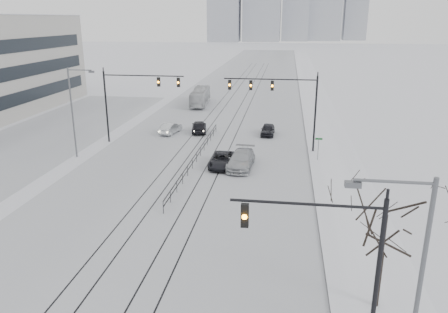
# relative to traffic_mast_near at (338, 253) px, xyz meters

# --- Properties ---
(road) EXTENTS (22.00, 260.00, 0.02)m
(road) POSITION_rel_traffic_mast_near_xyz_m (-10.79, 54.00, -4.55)
(road) COLOR silver
(road) RESTS_ON ground
(sidewalk_east) EXTENTS (5.00, 260.00, 0.16)m
(sidewalk_east) POSITION_rel_traffic_mast_near_xyz_m (2.71, 54.00, -4.48)
(sidewalk_east) COLOR white
(sidewalk_east) RESTS_ON ground
(curb) EXTENTS (0.10, 260.00, 0.12)m
(curb) POSITION_rel_traffic_mast_near_xyz_m (0.26, 54.00, -4.50)
(curb) COLOR gray
(curb) RESTS_ON ground
(parking_strip) EXTENTS (14.00, 60.00, 0.03)m
(parking_strip) POSITION_rel_traffic_mast_near_xyz_m (-30.79, 29.00, -4.55)
(parking_strip) COLOR silver
(parking_strip) RESTS_ON ground
(tram_rails) EXTENTS (5.30, 180.00, 0.01)m
(tram_rails) POSITION_rel_traffic_mast_near_xyz_m (-10.79, 34.00, -4.54)
(tram_rails) COLOR black
(tram_rails) RESTS_ON ground
(traffic_mast_near) EXTENTS (6.10, 0.37, 7.00)m
(traffic_mast_near) POSITION_rel_traffic_mast_near_xyz_m (0.00, 0.00, 0.00)
(traffic_mast_near) COLOR black
(traffic_mast_near) RESTS_ON ground
(traffic_mast_ne) EXTENTS (9.60, 0.37, 8.00)m
(traffic_mast_ne) POSITION_rel_traffic_mast_near_xyz_m (-2.64, 29.00, 1.20)
(traffic_mast_ne) COLOR black
(traffic_mast_ne) RESTS_ON ground
(traffic_mast_nw) EXTENTS (9.10, 0.37, 8.00)m
(traffic_mast_nw) POSITION_rel_traffic_mast_near_xyz_m (-19.31, 30.00, 1.01)
(traffic_mast_nw) COLOR black
(traffic_mast_nw) RESTS_ON ground
(street_light_east) EXTENTS (2.73, 0.25, 9.00)m
(street_light_east) POSITION_rel_traffic_mast_near_xyz_m (1.91, -3.00, 0.65)
(street_light_east) COLOR #595B60
(street_light_east) RESTS_ON ground
(street_light_west) EXTENTS (2.73, 0.25, 9.00)m
(street_light_west) POSITION_rel_traffic_mast_near_xyz_m (-22.99, 24.00, 0.65)
(street_light_west) COLOR #595B60
(street_light_west) RESTS_ON ground
(bare_tree) EXTENTS (4.40, 4.40, 6.10)m
(bare_tree) POSITION_rel_traffic_mast_near_xyz_m (2.41, 3.00, -0.07)
(bare_tree) COLOR black
(bare_tree) RESTS_ON ground
(median_fence) EXTENTS (0.06, 24.00, 1.00)m
(median_fence) POSITION_rel_traffic_mast_near_xyz_m (-10.79, 24.00, -4.04)
(median_fence) COLOR black
(median_fence) RESTS_ON ground
(street_sign) EXTENTS (0.70, 0.06, 2.40)m
(street_sign) POSITION_rel_traffic_mast_near_xyz_m (1.01, 26.00, -2.96)
(street_sign) COLOR #595B60
(street_sign) RESTS_ON ground
(sedan_sb_inner) EXTENTS (2.50, 4.60, 1.48)m
(sedan_sb_inner) POSITION_rel_traffic_mast_near_xyz_m (-12.85, 35.63, -3.82)
(sedan_sb_inner) COLOR black
(sedan_sb_inner) RESTS_ON ground
(sedan_sb_outer) EXTENTS (2.14, 4.25, 1.34)m
(sedan_sb_outer) POSITION_rel_traffic_mast_near_xyz_m (-16.22, 34.61, -3.89)
(sedan_sb_outer) COLOR silver
(sedan_sb_outer) RESTS_ON ground
(sedan_nb_front) EXTENTS (2.20, 4.71, 1.30)m
(sedan_nb_front) POSITION_rel_traffic_mast_near_xyz_m (-8.14, 23.05, -3.91)
(sedan_nb_front) COLOR black
(sedan_nb_front) RESTS_ON ground
(sedan_nb_right) EXTENTS (2.54, 5.58, 1.59)m
(sedan_nb_right) POSITION_rel_traffic_mast_near_xyz_m (-6.29, 22.95, -3.77)
(sedan_nb_right) COLOR #A9ADB1
(sedan_nb_right) RESTS_ON ground
(sedan_nb_far) EXTENTS (1.67, 3.95, 1.33)m
(sedan_nb_far) POSITION_rel_traffic_mast_near_xyz_m (-4.36, 35.52, -3.90)
(sedan_nb_far) COLOR black
(sedan_nb_far) RESTS_ON ground
(box_truck) EXTENTS (2.97, 9.90, 2.72)m
(box_truck) POSITION_rel_traffic_mast_near_xyz_m (-16.17, 53.28, -3.20)
(box_truck) COLOR silver
(box_truck) RESTS_ON ground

